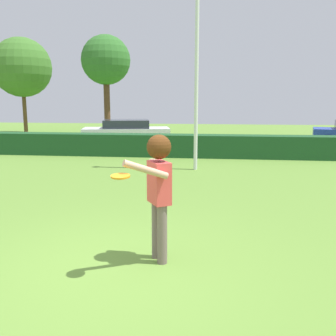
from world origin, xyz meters
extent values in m
plane|color=olive|center=(0.00, 0.00, 0.00)|extent=(60.00, 60.00, 0.00)
cylinder|color=#75605D|center=(0.57, 0.26, 0.42)|extent=(0.14, 0.14, 0.84)
cylinder|color=#75605D|center=(0.47, 0.43, 0.42)|extent=(0.14, 0.14, 0.84)
cube|color=#E94846|center=(0.52, 0.34, 1.13)|extent=(0.38, 0.44, 0.58)
cylinder|color=tan|center=(0.40, 0.00, 1.37)|extent=(0.57, 0.39, 0.30)
cylinder|color=tan|center=(0.40, 0.54, 1.11)|extent=(0.09, 0.09, 0.62)
sphere|color=tan|center=(0.52, 0.34, 1.59)|extent=(0.22, 0.22, 0.22)
sphere|color=#4E290F|center=(0.52, 0.34, 1.62)|extent=(0.34, 0.34, 0.34)
cylinder|color=orange|center=(0.13, -0.23, 1.32)|extent=(0.24, 0.24, 0.04)
cylinder|color=silver|center=(0.67, 7.43, 3.43)|extent=(0.12, 0.12, 6.86)
cube|color=#1D4C25|center=(0.00, 10.16, 0.44)|extent=(18.14, 0.90, 0.87)
cube|color=white|center=(-3.05, 13.62, 0.57)|extent=(4.46, 2.55, 0.55)
cube|color=#2D333D|center=(-3.05, 13.62, 1.05)|extent=(2.48, 1.99, 0.40)
cylinder|color=black|center=(-1.79, 14.76, 0.30)|extent=(0.61, 0.22, 0.60)
cylinder|color=black|center=(-1.44, 13.10, 0.30)|extent=(0.61, 0.22, 0.60)
cylinder|color=black|center=(-4.67, 14.14, 0.30)|extent=(0.61, 0.22, 0.60)
cylinder|color=black|center=(-4.31, 12.48, 0.30)|extent=(0.61, 0.22, 0.60)
cylinder|color=black|center=(6.89, 15.39, 0.30)|extent=(0.61, 0.23, 0.60)
cylinder|color=black|center=(6.52, 13.73, 0.30)|extent=(0.61, 0.23, 0.60)
cylinder|color=brown|center=(-5.20, 17.83, 1.83)|extent=(0.37, 0.37, 3.65)
sphere|color=#316B29|center=(-5.20, 17.83, 4.52)|extent=(2.90, 2.90, 2.90)
cylinder|color=brown|center=(-10.99, 18.81, 1.56)|extent=(0.25, 0.25, 3.11)
sphere|color=#3F7429|center=(-10.99, 18.81, 4.23)|extent=(3.73, 3.73, 3.73)
camera|label=1|loc=(1.26, -4.65, 2.26)|focal=40.44mm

